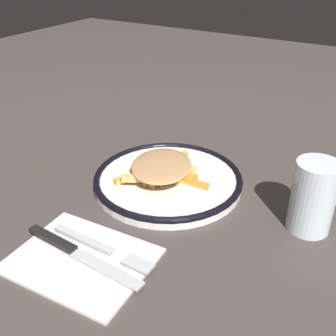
# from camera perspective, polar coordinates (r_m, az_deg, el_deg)

# --- Properties ---
(ground_plane) EXTENTS (2.60, 2.60, 0.00)m
(ground_plane) POSITION_cam_1_polar(r_m,az_deg,el_deg) (0.76, 0.00, -2.43)
(ground_plane) COLOR #413936
(plate) EXTENTS (0.27, 0.27, 0.02)m
(plate) POSITION_cam_1_polar(r_m,az_deg,el_deg) (0.75, 0.00, -1.65)
(plate) COLOR white
(plate) RESTS_ON ground_plane
(fries_heap) EXTENTS (0.18, 0.17, 0.03)m
(fries_heap) POSITION_cam_1_polar(r_m,az_deg,el_deg) (0.74, -0.63, -0.16)
(fries_heap) COLOR #E4BB56
(fries_heap) RESTS_ON plate
(napkin) EXTENTS (0.16, 0.20, 0.01)m
(napkin) POSITION_cam_1_polar(r_m,az_deg,el_deg) (0.60, -11.87, -12.40)
(napkin) COLOR silver
(napkin) RESTS_ON ground_plane
(fork) EXTENTS (0.02, 0.18, 0.01)m
(fork) POSITION_cam_1_polar(r_m,az_deg,el_deg) (0.61, -9.29, -10.90)
(fork) COLOR silver
(fork) RESTS_ON napkin
(knife) EXTENTS (0.03, 0.21, 0.01)m
(knife) POSITION_cam_1_polar(r_m,az_deg,el_deg) (0.61, -13.23, -11.13)
(knife) COLOR black
(knife) RESTS_ON napkin
(water_glass) EXTENTS (0.07, 0.07, 0.12)m
(water_glass) POSITION_cam_1_polar(r_m,az_deg,el_deg) (0.66, 19.67, -3.83)
(water_glass) COLOR silver
(water_glass) RESTS_ON ground_plane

